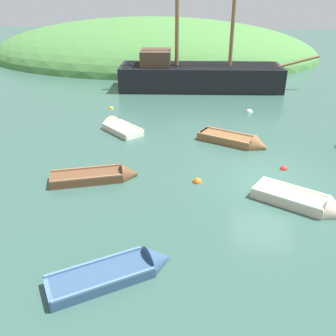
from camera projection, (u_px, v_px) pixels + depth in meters
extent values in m
plane|color=#33564C|center=(268.00, 182.00, 15.00)|extent=(120.00, 120.00, 0.00)
ellipsoid|color=#477F3D|center=(153.00, 56.00, 42.07)|extent=(36.46, 25.20, 8.16)
cube|color=black|center=(200.00, 82.00, 28.33)|extent=(12.41, 4.65, 2.58)
cube|color=#997A51|center=(201.00, 66.00, 27.78)|extent=(11.90, 4.32, 0.10)
cylinder|color=olive|center=(298.00, 62.00, 27.42)|extent=(2.96, 0.47, 0.97)
cylinder|color=olive|center=(177.00, 1.00, 25.84)|extent=(0.30, 0.30, 8.85)
cube|color=#4C3828|center=(156.00, 57.00, 27.61)|extent=(2.42, 2.68, 1.10)
cube|color=beige|center=(290.00, 199.00, 13.56)|extent=(2.86, 2.25, 0.48)
cube|color=white|center=(258.00, 187.00, 14.19)|extent=(0.59, 0.96, 0.33)
cube|color=white|center=(303.00, 198.00, 13.24)|extent=(0.66, 1.01, 0.05)
cube|color=white|center=(278.00, 191.00, 13.72)|extent=(0.66, 1.01, 0.05)
cube|color=white|center=(286.00, 199.00, 13.06)|extent=(2.31, 1.29, 0.07)
cube|color=white|center=(296.00, 187.00, 13.83)|extent=(2.31, 1.29, 0.07)
cube|color=brown|center=(227.00, 140.00, 18.82)|extent=(3.06, 2.21, 0.45)
cone|color=brown|center=(260.00, 147.00, 17.99)|extent=(1.09, 1.28, 1.08)
cube|color=#AE7B4F|center=(203.00, 133.00, 19.43)|extent=(0.53, 0.98, 0.32)
cube|color=#AE7B4F|center=(236.00, 138.00, 18.52)|extent=(0.60, 1.03, 0.05)
cube|color=#AE7B4F|center=(218.00, 135.00, 18.98)|extent=(0.60, 1.03, 0.05)
cube|color=#AE7B4F|center=(223.00, 138.00, 18.30)|extent=(2.57, 1.23, 0.07)
cube|color=#AE7B4F|center=(231.00, 132.00, 19.11)|extent=(2.57, 1.23, 0.07)
cube|color=beige|center=(123.00, 131.00, 20.03)|extent=(2.52, 2.46, 0.40)
cone|color=beige|center=(108.00, 124.00, 21.05)|extent=(1.20, 1.23, 1.11)
cube|color=white|center=(135.00, 136.00, 19.23)|extent=(0.81, 0.85, 0.28)
cube|color=white|center=(119.00, 126.00, 20.25)|extent=(0.87, 0.91, 0.05)
cube|color=white|center=(127.00, 130.00, 19.69)|extent=(0.87, 0.91, 0.05)
cube|color=white|center=(131.00, 125.00, 20.24)|extent=(1.74, 1.63, 0.07)
cube|color=white|center=(114.00, 129.00, 19.62)|extent=(1.74, 1.63, 0.07)
cube|color=#335175|center=(100.00, 279.00, 9.91)|extent=(2.92, 2.42, 0.40)
cone|color=#335175|center=(159.00, 260.00, 10.60)|extent=(1.13, 1.22, 1.00)
cube|color=#4F75A1|center=(49.00, 294.00, 9.35)|extent=(0.62, 0.86, 0.28)
cube|color=#4F75A1|center=(117.00, 270.00, 10.04)|extent=(0.68, 0.91, 0.05)
cube|color=#4F75A1|center=(82.00, 281.00, 9.65)|extent=(0.68, 0.91, 0.05)
cube|color=#4F75A1|center=(105.00, 284.00, 9.42)|extent=(2.34, 1.57, 0.07)
cube|color=#4F75A1|center=(95.00, 262.00, 10.20)|extent=(2.34, 1.57, 0.07)
cube|color=brown|center=(87.00, 179.00, 15.03)|extent=(3.04, 1.93, 0.44)
cone|color=brown|center=(130.00, 174.00, 15.37)|extent=(0.99, 1.17, 0.99)
cube|color=#8E6242|center=(52.00, 181.00, 14.74)|extent=(0.42, 0.92, 0.31)
cube|color=#8E6242|center=(99.00, 174.00, 15.05)|extent=(0.49, 0.96, 0.05)
cube|color=#8E6242|center=(74.00, 176.00, 14.86)|extent=(0.49, 0.96, 0.05)
cube|color=#8E6242|center=(87.00, 179.00, 14.50)|extent=(2.67, 1.00, 0.07)
cube|color=#8E6242|center=(86.00, 168.00, 15.34)|extent=(2.67, 1.00, 0.07)
sphere|color=white|center=(249.00, 112.00, 23.23)|extent=(0.42, 0.42, 0.42)
sphere|color=yellow|center=(111.00, 108.00, 23.95)|extent=(0.28, 0.28, 0.28)
sphere|color=orange|center=(197.00, 182.00, 14.97)|extent=(0.37, 0.37, 0.37)
sphere|color=red|center=(284.00, 169.00, 16.03)|extent=(0.31, 0.31, 0.31)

